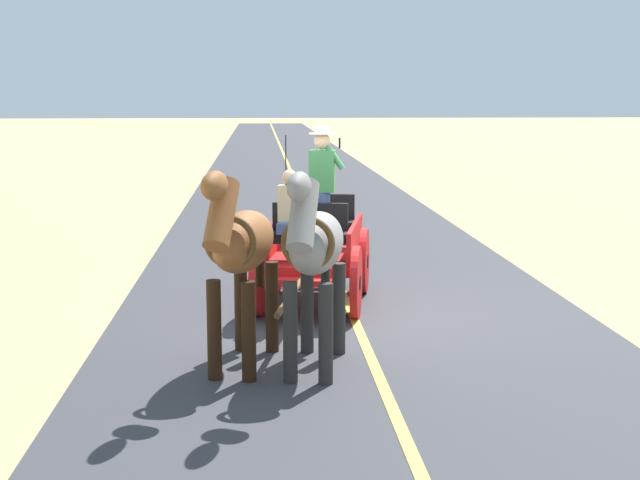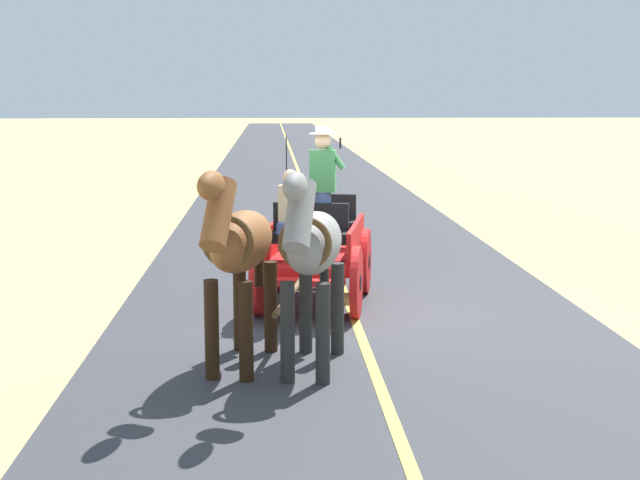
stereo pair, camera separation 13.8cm
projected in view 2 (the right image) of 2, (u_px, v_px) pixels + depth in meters
ground_plane at (353, 315)px, 12.05m from camera, size 200.00×200.00×0.00m
road_surface at (353, 314)px, 12.05m from camera, size 6.35×160.00×0.01m
road_centre_stripe at (353, 314)px, 12.05m from camera, size 0.12×160.00×0.00m
horse_drawn_carriage at (315, 247)px, 12.50m from camera, size 1.84×4.51×2.50m
horse_near_side at (312, 249)px, 9.41m from camera, size 0.87×2.15×2.21m
horse_off_side at (239, 247)px, 9.51m from camera, size 0.91×2.15×2.21m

